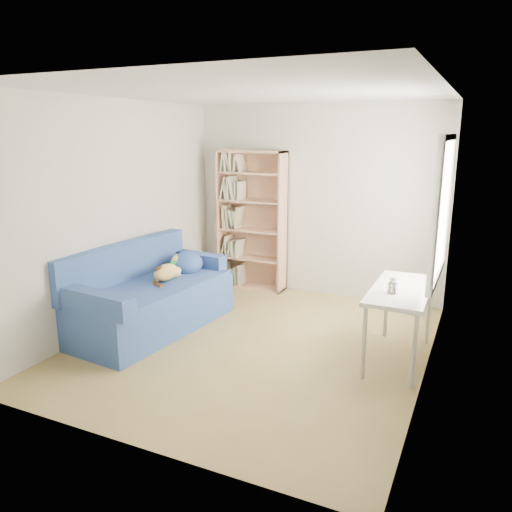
{
  "coord_description": "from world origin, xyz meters",
  "views": [
    {
      "loc": [
        2.12,
        -4.52,
        2.23
      ],
      "look_at": [
        -0.2,
        0.48,
        0.85
      ],
      "focal_mm": 35.0,
      "sensor_mm": 36.0,
      "label": 1
    }
  ],
  "objects_px": {
    "sofa": "(150,297)",
    "desk": "(401,296)",
    "bookshelf": "(252,226)",
    "pen_cup": "(392,287)"
  },
  "relations": [
    {
      "from": "sofa",
      "to": "bookshelf",
      "type": "bearing_deg",
      "value": 83.53
    },
    {
      "from": "pen_cup",
      "to": "bookshelf",
      "type": "bearing_deg",
      "value": 142.49
    },
    {
      "from": "desk",
      "to": "pen_cup",
      "type": "height_order",
      "value": "pen_cup"
    },
    {
      "from": "bookshelf",
      "to": "pen_cup",
      "type": "relative_size",
      "value": 12.03
    },
    {
      "from": "bookshelf",
      "to": "desk",
      "type": "relative_size",
      "value": 1.66
    },
    {
      "from": "sofa",
      "to": "desk",
      "type": "distance_m",
      "value": 2.8
    },
    {
      "from": "desk",
      "to": "pen_cup",
      "type": "distance_m",
      "value": 0.25
    },
    {
      "from": "sofa",
      "to": "desk",
      "type": "height_order",
      "value": "sofa"
    },
    {
      "from": "sofa",
      "to": "bookshelf",
      "type": "xyz_separation_m",
      "value": [
        0.41,
        1.9,
        0.54
      ]
    },
    {
      "from": "sofa",
      "to": "pen_cup",
      "type": "relative_size",
      "value": 12.63
    }
  ]
}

